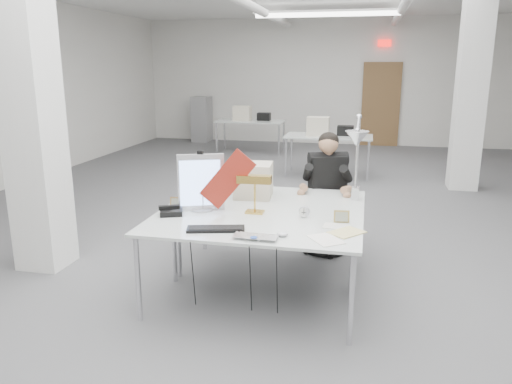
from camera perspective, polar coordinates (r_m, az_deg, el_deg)
room_shell at (r=6.48m, az=5.10°, el=11.33°), size 10.04×14.04×3.24m
desk_main at (r=4.10m, az=-0.57°, el=-3.94°), size 1.80×0.90×0.02m
desk_second at (r=4.94m, az=1.79°, el=-0.75°), size 1.80×0.90×0.02m
bg_desk_a at (r=9.40m, az=8.29°, el=6.32°), size 1.60×0.80×0.02m
bg_desk_b at (r=11.87m, az=-0.62°, el=8.10°), size 1.60×0.80×0.02m
filing_cabinet at (r=13.73m, az=-6.22°, el=8.27°), size 0.45×0.55×1.20m
office_chair at (r=5.53m, az=8.07°, el=-1.50°), size 0.67×0.67×1.06m
seated_person at (r=5.39m, az=8.16°, el=2.12°), size 0.66×0.73×0.91m
monitor at (r=4.46m, az=-6.30°, el=1.09°), size 0.40×0.19×0.51m
pennant at (r=4.35m, az=-3.26°, el=1.48°), size 0.50×0.08×0.55m
keyboard at (r=3.97m, az=-4.62°, el=-4.23°), size 0.48×0.26×0.02m
laptop at (r=3.72m, az=-0.26°, el=-5.44°), size 0.34×0.23×0.03m
mouse at (r=3.82m, az=3.03°, el=-4.85°), size 0.10×0.07×0.04m
bankers_lamp at (r=4.37m, az=-0.14°, el=-0.39°), size 0.29×0.13×0.32m
desk_phone at (r=4.42m, az=-9.65°, el=-2.28°), size 0.24×0.23×0.05m
picture_frame_left at (r=4.60m, az=-8.97°, el=-1.22°), size 0.14×0.04×0.11m
picture_frame_right at (r=4.20m, az=9.76°, el=-2.77°), size 0.13×0.05×0.10m
desk_clock at (r=4.30m, az=5.53°, el=-2.26°), size 0.10×0.06×0.10m
paper_stack_a at (r=3.79m, az=7.98°, el=-5.40°), size 0.31×0.33×0.01m
paper_stack_b at (r=3.96m, az=10.32°, el=-4.56°), size 0.32×0.33×0.01m
paper_stack_c at (r=4.09m, az=9.20°, el=-3.91°), size 0.23×0.17×0.01m
beige_monitor at (r=4.91m, az=-0.29°, el=1.34°), size 0.38×0.37×0.34m
architect_lamp at (r=4.62m, az=11.41°, el=3.72°), size 0.32×0.71×0.89m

